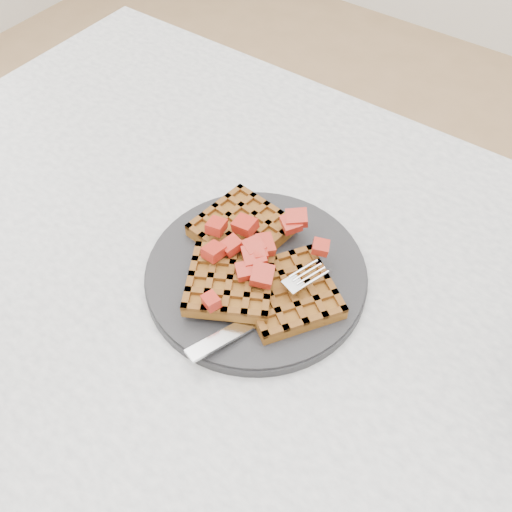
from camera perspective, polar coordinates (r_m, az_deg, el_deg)
The scene contains 5 objects.
table at distance 0.72m, azimuth 1.30°, elevation -11.11°, with size 1.20×0.80×0.75m.
plate at distance 0.64m, azimuth 0.00°, elevation -1.81°, with size 0.25×0.25×0.02m, color black.
waffles at distance 0.62m, azimuth -0.19°, elevation -0.96°, with size 0.21×0.19×0.03m.
strawberry_pile at distance 0.61m, azimuth 0.00°, elevation 0.84°, with size 0.15×0.15×0.02m, color #920F07, non-canonical shape.
fork at distance 0.59m, azimuth 1.24°, elevation -5.42°, with size 0.02×0.18×0.02m, color silver, non-canonical shape.
Camera 1 is at (0.18, -0.28, 1.27)m, focal length 40.00 mm.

